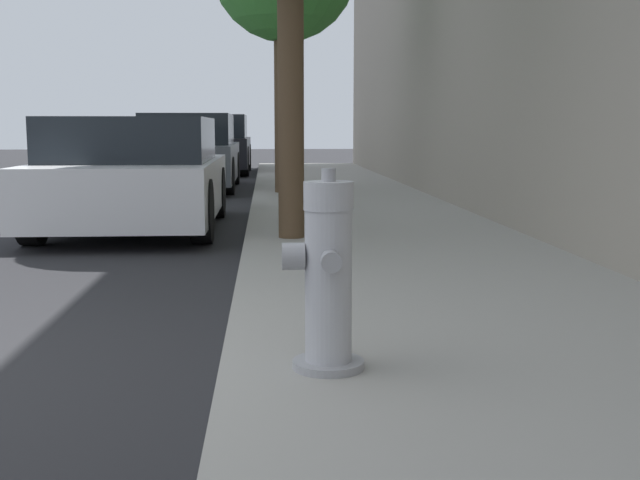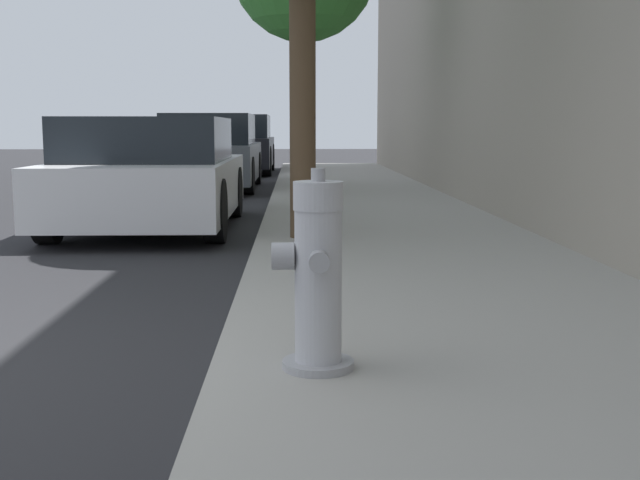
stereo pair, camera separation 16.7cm
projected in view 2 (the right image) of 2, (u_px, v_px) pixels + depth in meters
The scene contains 5 objects.
sidewalk_slab at pixel (518, 376), 3.57m from camera, with size 2.74×40.00×0.12m.
fire_hydrant at pixel (317, 278), 3.43m from camera, with size 0.36×0.36×0.87m.
parked_car_near at pixel (151, 175), 9.10m from camera, with size 1.87×3.80×1.26m.
parked_car_mid at pixel (211, 153), 15.01m from camera, with size 1.73×4.15×1.40m.
parked_car_far at pixel (238, 145), 20.22m from camera, with size 1.75×4.13×1.46m.
Camera 2 is at (2.10, -3.43, 1.16)m, focal length 45.00 mm.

